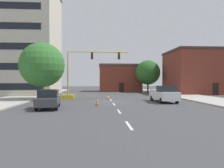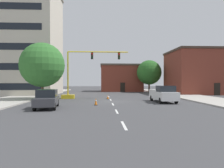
{
  "view_description": "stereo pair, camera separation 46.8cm",
  "coord_description": "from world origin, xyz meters",
  "views": [
    {
      "loc": [
        -1.77,
        -25.84,
        2.51
      ],
      "look_at": [
        0.3,
        4.4,
        2.11
      ],
      "focal_mm": 33.85,
      "sensor_mm": 36.0,
      "label": 1
    },
    {
      "loc": [
        -1.31,
        -25.87,
        2.51
      ],
      "look_at": [
        0.3,
        4.4,
        2.11
      ],
      "focal_mm": 33.85,
      "sensor_mm": 36.0,
      "label": 2
    }
  ],
  "objects": [
    {
      "name": "traffic_cone_roadside_b",
      "position": [
        -0.33,
        3.57,
        0.29
      ],
      "size": [
        0.36,
        0.36,
        0.6
      ],
      "color": "black",
      "rests_on": "ground_plane"
    },
    {
      "name": "lane_stripe_seg_1",
      "position": [
        0.0,
        -8.5,
        0.0
      ],
      "size": [
        0.16,
        2.4,
        0.01
      ],
      "primitive_type": "cube",
      "color": "silver",
      "rests_on": "ground_plane"
    },
    {
      "name": "lane_stripe_seg_0",
      "position": [
        0.0,
        -14.0,
        0.0
      ],
      "size": [
        0.16,
        2.4,
        0.01
      ],
      "primitive_type": "cube",
      "color": "silver",
      "rests_on": "ground_plane"
    },
    {
      "name": "sedan_dark_gray_near_left",
      "position": [
        -6.29,
        -6.09,
        0.89
      ],
      "size": [
        2.35,
        4.68,
        1.74
      ],
      "color": "#3D3D42",
      "rests_on": "ground_plane"
    },
    {
      "name": "ground_plane",
      "position": [
        0.0,
        0.0,
        0.0
      ],
      "size": [
        160.0,
        160.0,
        0.0
      ],
      "primitive_type": "plane",
      "color": "#424244"
    },
    {
      "name": "lane_stripe_seg_3",
      "position": [
        0.0,
        2.5,
        0.0
      ],
      "size": [
        0.16,
        2.4,
        0.01
      ],
      "primitive_type": "cube",
      "color": "silver",
      "rests_on": "ground_plane"
    },
    {
      "name": "sidewalk_left",
      "position": [
        -12.98,
        8.0,
        0.07
      ],
      "size": [
        6.0,
        56.0,
        0.14
      ],
      "primitive_type": "cube",
      "color": "#B2ADA3",
      "rests_on": "ground_plane"
    },
    {
      "name": "lane_stripe_seg_4",
      "position": [
        0.0,
        8.0,
        0.0
      ],
      "size": [
        0.16,
        2.4,
        0.01
      ],
      "primitive_type": "cube",
      "color": "silver",
      "rests_on": "ground_plane"
    },
    {
      "name": "pickup_truck_white",
      "position": [
        6.16,
        -1.02,
        0.97
      ],
      "size": [
        2.18,
        5.46,
        1.99
      ],
      "color": "white",
      "rests_on": "ground_plane"
    },
    {
      "name": "sidewalk_right",
      "position": [
        12.98,
        8.0,
        0.07
      ],
      "size": [
        6.0,
        56.0,
        0.14
      ],
      "primitive_type": "cube",
      "color": "#B2ADA3",
      "rests_on": "ground_plane"
    },
    {
      "name": "building_tall_left",
      "position": [
        -16.89,
        14.79,
        9.91
      ],
      "size": [
        15.09,
        12.04,
        19.81
      ],
      "color": "beige",
      "rests_on": "ground_plane"
    },
    {
      "name": "traffic_signal_gantry",
      "position": [
        -4.79,
        4.77,
        2.27
      ],
      "size": [
        9.58,
        1.2,
        6.83
      ],
      "color": "yellow",
      "rests_on": "ground_plane"
    },
    {
      "name": "traffic_cone_roadside_a",
      "position": [
        -1.83,
        -3.83,
        0.37
      ],
      "size": [
        0.36,
        0.36,
        0.76
      ],
      "color": "black",
      "rests_on": "ground_plane"
    },
    {
      "name": "lane_stripe_seg_2",
      "position": [
        0.0,
        -3.0,
        0.0
      ],
      "size": [
        0.16,
        2.4,
        0.01
      ],
      "primitive_type": "cube",
      "color": "silver",
      "rests_on": "ground_plane"
    },
    {
      "name": "building_brick_center",
      "position": [
        3.76,
        26.76,
        3.32
      ],
      "size": [
        10.28,
        7.99,
        6.61
      ],
      "color": "brown",
      "rests_on": "ground_plane"
    },
    {
      "name": "tree_right_far",
      "position": [
        9.58,
        21.22,
        4.48
      ],
      "size": [
        5.53,
        5.53,
        7.25
      ],
      "color": "#4C3823",
      "rests_on": "ground_plane"
    },
    {
      "name": "tree_left_near",
      "position": [
        -9.11,
        2.74,
        4.67
      ],
      "size": [
        5.92,
        5.92,
        7.64
      ],
      "color": "brown",
      "rests_on": "ground_plane"
    },
    {
      "name": "building_row_right",
      "position": [
        19.21,
        15.61,
        4.35
      ],
      "size": [
        13.09,
        10.89,
        8.67
      ],
      "color": "brown",
      "rests_on": "ground_plane"
    }
  ]
}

